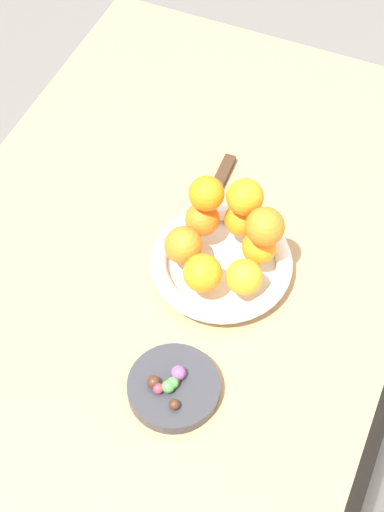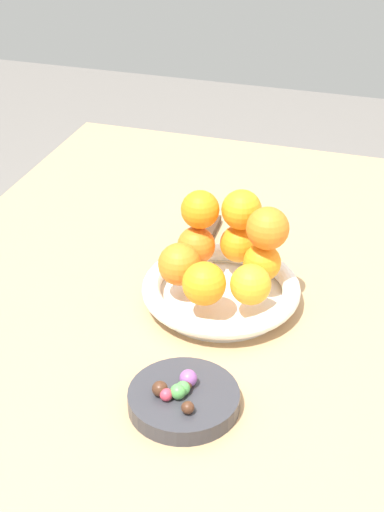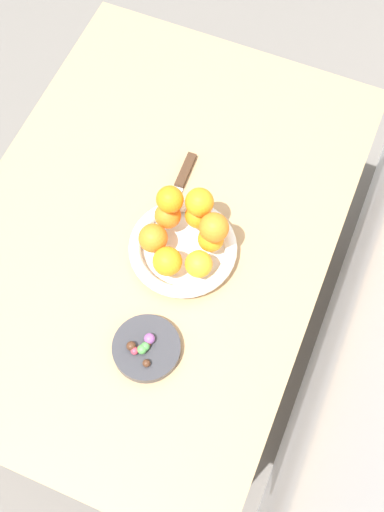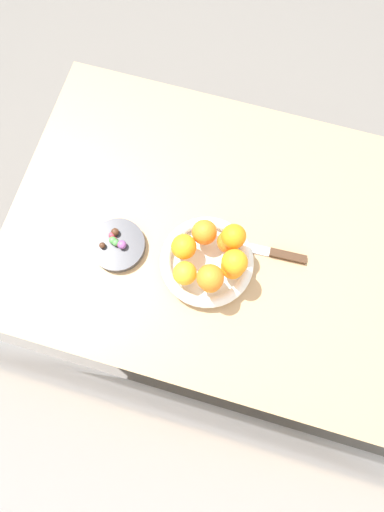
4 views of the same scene
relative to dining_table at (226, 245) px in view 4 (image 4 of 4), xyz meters
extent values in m
plane|color=slate|center=(0.00, 0.00, -0.65)|extent=(6.00, 6.00, 0.00)
cube|color=tan|center=(0.00, 0.00, 0.07)|extent=(1.10, 0.76, 0.04)
cylinder|color=tan|center=(-0.49, -0.32, -0.30)|extent=(0.05, 0.05, 0.70)
cylinder|color=tan|center=(0.49, -0.32, -0.30)|extent=(0.05, 0.05, 0.70)
cylinder|color=tan|center=(-0.49, 0.32, -0.30)|extent=(0.05, 0.05, 0.70)
cylinder|color=tan|center=(0.49, 0.32, -0.30)|extent=(0.05, 0.05, 0.70)
cylinder|color=white|center=(0.03, 0.09, 0.10)|extent=(0.18, 0.18, 0.01)
torus|color=white|center=(0.03, 0.09, 0.12)|extent=(0.22, 0.22, 0.03)
cylinder|color=#333338|center=(0.25, 0.11, 0.10)|extent=(0.13, 0.13, 0.02)
sphere|color=orange|center=(0.07, 0.14, 0.16)|extent=(0.06, 0.06, 0.06)
sphere|color=orange|center=(0.01, 0.14, 0.15)|extent=(0.05, 0.05, 0.05)
sphere|color=orange|center=(-0.03, 0.10, 0.16)|extent=(0.05, 0.05, 0.05)
sphere|color=orange|center=(-0.01, 0.04, 0.16)|extent=(0.05, 0.05, 0.05)
sphere|color=orange|center=(0.05, 0.03, 0.16)|extent=(0.06, 0.06, 0.06)
sphere|color=orange|center=(0.09, 0.08, 0.16)|extent=(0.06, 0.06, 0.06)
sphere|color=orange|center=(-0.03, 0.10, 0.21)|extent=(0.06, 0.06, 0.06)
sphere|color=orange|center=(0.01, 0.15, 0.21)|extent=(0.06, 0.06, 0.06)
sphere|color=orange|center=(-0.01, 0.04, 0.21)|extent=(0.06, 0.06, 0.06)
sphere|color=#C6384C|center=(0.26, 0.10, 0.12)|extent=(0.01, 0.01, 0.01)
sphere|color=#C6384C|center=(0.27, 0.09, 0.12)|extent=(0.02, 0.02, 0.02)
sphere|color=#4C9947|center=(0.26, 0.10, 0.12)|extent=(0.02, 0.02, 0.02)
sphere|color=#4C9947|center=(0.25, 0.11, 0.12)|extent=(0.02, 0.02, 0.02)
sphere|color=#472819|center=(0.26, 0.08, 0.12)|extent=(0.02, 0.02, 0.02)
sphere|color=#472819|center=(0.28, 0.12, 0.12)|extent=(0.02, 0.02, 0.02)
sphere|color=#8C4C99|center=(0.24, 0.11, 0.12)|extent=(0.02, 0.02, 0.02)
sphere|color=#472819|center=(0.25, 0.11, 0.12)|extent=(0.01, 0.01, 0.01)
cube|color=#3F2819|center=(-0.15, 0.02, 0.10)|extent=(0.09, 0.02, 0.01)
cube|color=silver|center=(-0.02, 0.02, 0.09)|extent=(0.17, 0.03, 0.01)
camera|label=1|loc=(0.70, 0.33, 1.11)|focal=55.00mm
camera|label=2|loc=(0.92, 0.33, 0.73)|focal=55.00mm
camera|label=3|loc=(0.56, 0.33, 1.30)|focal=45.00mm
camera|label=4|loc=(0.00, 0.33, 1.03)|focal=28.00mm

